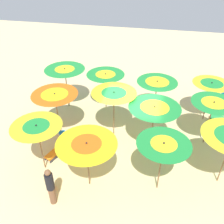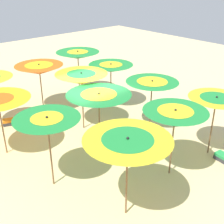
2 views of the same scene
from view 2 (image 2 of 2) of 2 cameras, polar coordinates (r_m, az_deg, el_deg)
name	(u,v)px [view 2 (image 2 of 2)]	position (r m, az deg, el deg)	size (l,w,h in m)	color
ground	(90,139)	(11.85, -4.23, -5.15)	(38.13, 38.13, 0.04)	beige
beach_umbrella_0	(128,144)	(7.24, 3.02, -6.24)	(2.23, 2.23, 2.42)	brown
beach_umbrella_1	(175,116)	(9.03, 12.06, -0.75)	(1.97, 1.97, 2.34)	brown
beach_umbrella_2	(216,102)	(10.57, 19.43, 1.77)	(1.90, 1.90, 2.25)	brown
beach_umbrella_3	(47,123)	(8.52, -12.39, -2.03)	(1.91, 1.91, 2.37)	brown
beach_umbrella_4	(99,99)	(9.99, -2.55, 2.58)	(2.22, 2.22, 2.35)	brown
beach_umbrella_5	(152,86)	(11.85, 7.73, 5.09)	(2.10, 2.10, 2.15)	brown
beach_umbrella_7	(81,79)	(11.72, -5.91, 6.43)	(2.07, 2.07, 2.47)	brown
beach_umbrella_8	(111,68)	(13.89, -0.22, 8.48)	(2.07, 2.07, 2.17)	brown
beach_umbrella_10	(39,69)	(13.81, -13.86, 7.99)	(2.16, 2.16, 2.29)	brown
beach_umbrella_11	(78,55)	(15.30, -6.62, 10.85)	(2.19, 2.19, 2.41)	brown
lounger_1	(16,119)	(13.50, -18.11, -1.34)	(1.29, 0.77, 0.52)	#333338
lounger_2	(36,113)	(13.83, -14.48, -0.18)	(1.26, 0.94, 0.55)	silver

